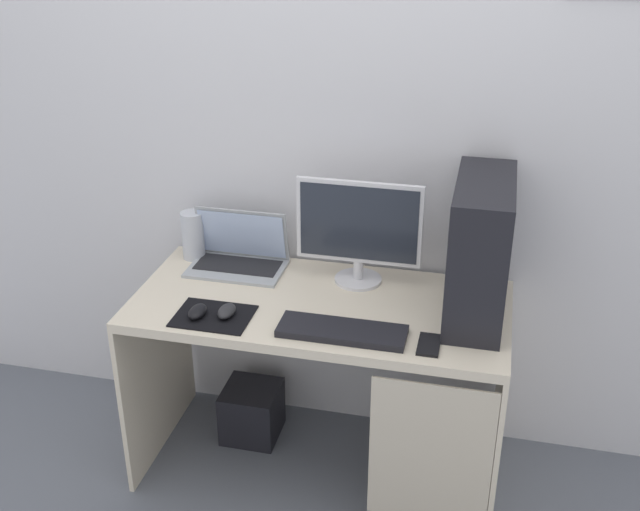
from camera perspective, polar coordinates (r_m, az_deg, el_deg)
ground_plane at (r=3.16m, az=-0.00°, el=-14.98°), size 8.00×8.00×0.00m
wall_back at (r=2.84m, az=1.71°, el=10.20°), size 4.00×0.05×2.60m
desk at (r=2.81m, az=0.28°, el=-6.27°), size 1.32×0.63×0.73m
pc_tower at (r=2.62m, az=11.61°, el=0.46°), size 0.19×0.47×0.47m
monitor at (r=2.78m, az=2.86°, el=1.84°), size 0.45×0.17×0.39m
laptop at (r=2.98m, az=-5.97°, el=-0.03°), size 0.36×0.22×0.22m
speaker at (r=3.05m, az=-9.28°, el=1.46°), size 0.09×0.09×0.19m
keyboard at (r=2.55m, az=1.63°, el=-5.55°), size 0.42×0.14×0.02m
mousepad at (r=2.67m, az=-7.80°, el=-4.41°), size 0.26×0.20×0.00m
mouse_left at (r=2.66m, az=-6.84°, el=-4.06°), size 0.06×0.10×0.03m
mouse_right at (r=2.67m, az=-8.95°, el=-4.07°), size 0.06×0.10×0.03m
cell_phone at (r=2.51m, az=7.97°, el=-6.48°), size 0.07×0.13×0.01m
subwoofer at (r=3.25m, az=-5.00°, el=-11.28°), size 0.22×0.22×0.22m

